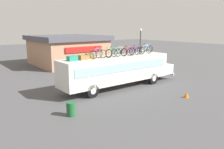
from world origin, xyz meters
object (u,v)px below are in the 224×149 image
Objects in this scene: traffic_cone at (186,95)px; luggage_bag_2 at (83,57)px; rooftop_bicycle_5 at (128,52)px; rooftop_bicycle_6 at (134,51)px; rooftop_bicycle_3 at (113,53)px; rooftop_bicycle_8 at (145,50)px; rooftop_bicycle_2 at (104,53)px; bus at (119,69)px; rooftop_bicycle_7 at (136,50)px; luggage_bag_1 at (72,58)px; rooftop_bicycle_4 at (119,52)px; trash_bin at (71,109)px; luggage_bag_3 at (90,56)px; street_lamp at (140,44)px; rooftop_bicycle_9 at (147,49)px; rooftop_bicycle_1 at (98,54)px.

luggage_bag_2 is at bearing 136.07° from traffic_cone.
rooftop_bicycle_5 reaches higher than rooftop_bicycle_6.
rooftop_bicycle_8 is (4.01, 0.01, -0.00)m from rooftop_bicycle_3.
rooftop_bicycle_3 reaches higher than rooftop_bicycle_5.
traffic_cone is (3.86, -5.79, -3.05)m from rooftop_bicycle_2.
bus is 3.49m from rooftop_bicycle_8.
rooftop_bicycle_6 is at bearing -7.17° from rooftop_bicycle_2.
rooftop_bicycle_5 is at bearing -159.49° from rooftop_bicycle_7.
rooftop_bicycle_3 is at bearing 178.89° from rooftop_bicycle_5.
luggage_bag_1 is at bearing 175.34° from rooftop_bicycle_5.
rooftop_bicycle_4 is 1.09× the size of rooftop_bicycle_7.
luggage_bag_1 is at bearing 179.08° from rooftop_bicycle_2.
rooftop_bicycle_7 reaches higher than trash_bin.
trash_bin is at bearing -153.11° from bus.
rooftop_bicycle_2 is at bearing -7.44° from luggage_bag_3.
traffic_cone is (5.98, -5.76, -2.85)m from luggage_bag_2.
luggage_bag_3 is 8.40m from traffic_cone.
rooftop_bicycle_3 is (3.76, -0.41, 0.21)m from luggage_bag_1.
rooftop_bicycle_6 is 8.90m from street_lamp.
rooftop_bicycle_4 is 1.09× the size of rooftop_bicycle_5.
luggage_bag_3 is 5.92m from trash_bin.
street_lamp is (6.00, 11.25, 2.99)m from traffic_cone.
bus is at bearing 111.21° from traffic_cone.
rooftop_bicycle_6 is (3.15, -0.40, -0.01)m from rooftop_bicycle_2.
rooftop_bicycle_6 is 1.90× the size of trash_bin.
rooftop_bicycle_6 reaches higher than luggage_bag_2.
rooftop_bicycle_2 is (-1.65, 0.10, 1.57)m from bus.
luggage_bag_3 is 6.85m from rooftop_bicycle_9.
rooftop_bicycle_6 reaches higher than rooftop_bicycle_7.
luggage_bag_2 is 0.83m from luggage_bag_3.
rooftop_bicycle_5 is at bearing -141.63° from street_lamp.
trash_bin is at bearing -153.42° from rooftop_bicycle_4.
trash_bin is (-9.12, -3.71, -2.82)m from rooftop_bicycle_7.
rooftop_bicycle_4 is 1.62m from rooftop_bicycle_6.
rooftop_bicycle_3 is 1.70m from rooftop_bicycle_5.
luggage_bag_3 is at bearing -179.77° from rooftop_bicycle_7.
luggage_bag_2 is at bearing 177.36° from rooftop_bicycle_4.
rooftop_bicycle_5 reaches higher than rooftop_bicycle_7.
luggage_bag_1 is 0.46× the size of rooftop_bicycle_7.
rooftop_bicycle_7 is at bearing 0.23° from luggage_bag_3.
rooftop_bicycle_5 is 3.15m from rooftop_bicycle_9.
street_lamp is at bearing 22.84° from luggage_bag_1.
street_lamp reaches higher than rooftop_bicycle_2.
rooftop_bicycle_9 reaches higher than rooftop_bicycle_6.
rooftop_bicycle_1 is 1.02× the size of rooftop_bicycle_6.
rooftop_bicycle_6 is at bearing -7.25° from luggage_bag_3.
luggage_bag_1 is at bearing 175.87° from rooftop_bicycle_6.
rooftop_bicycle_1 is at bearing -7.73° from luggage_bag_1.
rooftop_bicycle_9 reaches higher than rooftop_bicycle_1.
traffic_cone is 0.09× the size of street_lamp.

